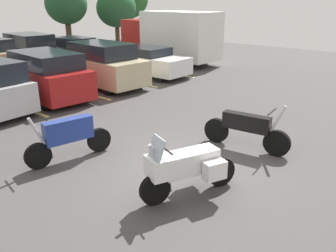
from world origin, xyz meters
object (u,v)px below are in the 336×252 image
(motorcycle_third, at_px, (68,136))
(box_truck, at_px, (171,36))
(motorcycle_second, at_px, (247,128))
(car_white, at_px, (144,61))
(car_far_charcoal, at_px, (72,50))
(motorcycle_touring, at_px, (186,166))
(car_champagne, at_px, (100,65))
(car_far_black, at_px, (30,51))
(car_red, at_px, (45,75))

(motorcycle_third, relative_size, box_truck, 0.34)
(motorcycle_second, relative_size, car_white, 0.47)
(car_far_charcoal, height_order, box_truck, box_truck)
(motorcycle_touring, bearing_deg, box_truck, 41.27)
(motorcycle_third, xyz_separation_m, car_champagne, (5.52, 5.58, 0.32))
(motorcycle_second, height_order, box_truck, box_truck)
(car_champagne, bearing_deg, motorcycle_third, -134.70)
(motorcycle_touring, xyz_separation_m, motorcycle_second, (2.84, 0.24, -0.07))
(motorcycle_second, xyz_separation_m, car_far_black, (2.34, 14.97, 0.36))
(car_far_charcoal, bearing_deg, car_red, -131.51)
(car_red, distance_m, car_champagne, 2.82)
(car_far_charcoal, bearing_deg, motorcycle_touring, -117.61)
(motorcycle_touring, bearing_deg, motorcycle_second, 4.86)
(motorcycle_second, relative_size, car_far_charcoal, 0.48)
(motorcycle_second, xyz_separation_m, car_far_charcoal, (5.06, 14.87, 0.18))
(motorcycle_touring, height_order, motorcycle_second, motorcycle_touring)
(motorcycle_touring, relative_size, car_far_black, 0.42)
(car_far_charcoal, relative_size, box_truck, 0.77)
(car_champagne, xyz_separation_m, car_white, (2.89, 0.09, -0.23))
(motorcycle_second, height_order, car_red, car_red)
(car_far_black, bearing_deg, motorcycle_third, -115.34)
(car_far_black, bearing_deg, car_white, -67.01)
(motorcycle_touring, distance_m, car_champagne, 10.07)
(car_far_black, bearing_deg, motorcycle_touring, -108.81)
(car_red, height_order, box_truck, box_truck)
(motorcycle_second, relative_size, box_truck, 0.37)
(motorcycle_second, height_order, car_far_black, car_far_black)
(box_truck, bearing_deg, motorcycle_third, -149.95)
(car_white, distance_m, box_truck, 4.03)
(car_red, height_order, car_champagne, car_champagne)
(car_far_charcoal, bearing_deg, box_truck, -53.27)
(car_champagne, bearing_deg, car_far_black, 88.35)
(car_far_black, relative_size, box_truck, 0.78)
(motorcycle_touring, relative_size, motorcycle_third, 0.94)
(motorcycle_third, xyz_separation_m, car_far_charcoal, (8.43, 11.95, 0.13))
(car_champagne, relative_size, car_far_charcoal, 1.02)
(car_red, height_order, car_white, car_red)
(car_white, relative_size, car_far_black, 1.01)
(car_champagne, bearing_deg, motorcycle_touring, -119.75)
(motorcycle_touring, relative_size, car_white, 0.41)
(car_white, bearing_deg, car_red, -178.12)
(car_white, bearing_deg, motorcycle_second, -120.44)
(box_truck, bearing_deg, motorcycle_second, -131.38)
(car_red, xyz_separation_m, car_white, (5.71, 0.19, -0.20))
(car_far_black, distance_m, car_far_charcoal, 2.73)
(car_champagne, distance_m, car_far_black, 6.48)
(motorcycle_second, bearing_deg, car_red, 94.50)
(motorcycle_third, xyz_separation_m, car_far_black, (5.71, 12.05, 0.30))
(motorcycle_touring, height_order, motorcycle_third, motorcycle_touring)
(motorcycle_touring, height_order, box_truck, box_truck)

